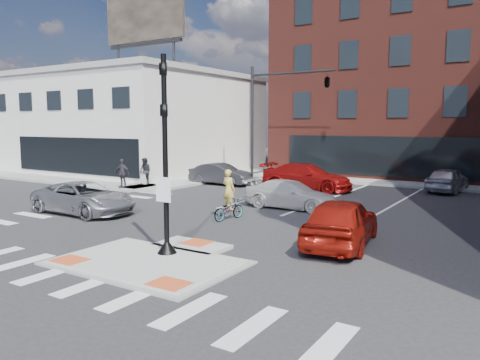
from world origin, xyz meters
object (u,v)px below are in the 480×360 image
Objects in this scene: bg_car_red at (307,177)px; cyclist at (229,203)px; pedestrian_b at (122,173)px; pedestrian_a at (145,171)px; bg_car_dark at (221,174)px; red_sedan at (341,222)px; white_pickup at (291,195)px; silver_suv at (84,198)px; bg_car_silver at (447,180)px.

cyclist is (0.93, -10.05, -0.09)m from bg_car_red.
pedestrian_a is at bearing 84.62° from pedestrian_b.
bg_car_dark is 0.77× the size of bg_car_red.
red_sedan is 1.04× the size of white_pickup.
red_sedan is at bearing -24.16° from pedestrian_b.
silver_suv is 1.08× the size of red_sedan.
bg_car_red is at bearing 27.15° from pedestrian_b.
silver_suv is 13.52m from bg_car_red.
pedestrian_b reaches higher than bg_car_red.
white_pickup is 2.13× the size of cyclist.
bg_car_red reaches higher than bg_car_dark.
cyclist reaches higher than silver_suv.
cyclist is (6.38, 2.33, 0.01)m from silver_suv.
silver_suv is 2.87× the size of pedestrian_b.
cyclist reaches higher than pedestrian_a.
bg_car_dark is 6.05m from bg_car_red.
white_pickup is 11.68m from pedestrian_a.
white_pickup is 11.43m from bg_car_silver.
pedestrian_b is at bearing -87.90° from pedestrian_a.
bg_car_dark reaches higher than white_pickup.
white_pickup is (7.38, 6.26, -0.05)m from silver_suv.
bg_car_red is at bearing -69.29° from red_sedan.
bg_car_silver is 2.51× the size of pedestrian_a.
bg_car_silver is at bearing -104.86° from cyclist.
bg_car_dark is 4.98m from pedestrian_a.
pedestrian_a is at bearing -19.40° from cyclist.
red_sedan is 7.09m from white_pickup.
white_pickup is 4.06m from cyclist.
pedestrian_a is at bearing 132.81° from bg_car_dark.
white_pickup is 1.06× the size of bg_car_dark.
pedestrian_b is at bearing 121.27° from bg_car_red.
cyclist is at bearing -145.30° from bg_car_dark.
cyclist is at bearing -27.42° from pedestrian_a.
pedestrian_b is at bearing 88.78° from white_pickup.
bg_car_red is at bearing 33.22° from bg_car_silver.
red_sedan is at bearing -85.50° from silver_suv.
bg_car_red is 10.09m from cyclist.
pedestrian_a is (-16.04, 7.46, 0.20)m from red_sedan.
pedestrian_b reaches higher than bg_car_dark.
pedestrian_b is (-9.57, -6.10, 0.23)m from bg_car_red.
bg_car_silver is (12.88, 16.28, 0.02)m from silver_suv.
bg_car_silver is at bearing -73.13° from bg_car_dark.
cyclist is 12.07m from pedestrian_a.
white_pickup is at bearing -49.13° from silver_suv.
white_pickup is at bearing -163.72° from bg_car_red.
red_sedan is at bearing -132.90° from bg_car_dark.
red_sedan is 16.61m from bg_car_dark.
cyclist is (-1.00, -3.93, 0.06)m from white_pickup.
red_sedan is 0.85× the size of bg_car_red.
white_pickup is 2.67× the size of pedestrian_a.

